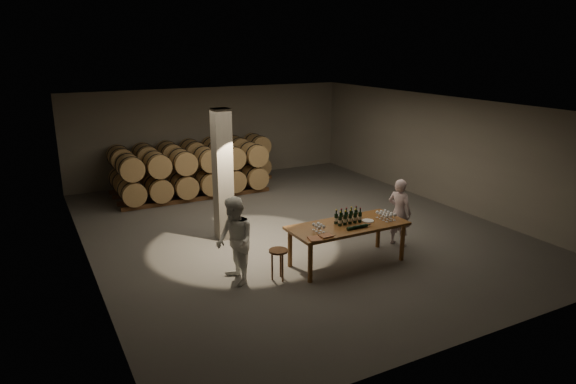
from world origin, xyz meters
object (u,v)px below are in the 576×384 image
tasting_table (348,229)px  notebook_near (326,236)px  person_man (399,212)px  plate (368,221)px  bottle_cluster (348,218)px  person_woman (235,241)px  stool (278,255)px

tasting_table → notebook_near: 0.90m
tasting_table → person_man: (1.69, 0.32, 0.02)m
plate → person_man: size_ratio=0.16×
bottle_cluster → notebook_near: size_ratio=2.42×
bottle_cluster → person_man: bearing=8.3°
tasting_table → bottle_cluster: size_ratio=4.32×
plate → person_woman: (-3.03, 0.28, -0.02)m
tasting_table → person_man: person_man is taller
plate → stool: plate is taller
bottle_cluster → notebook_near: 0.99m
notebook_near → tasting_table: bearing=26.0°
tasting_table → notebook_near: notebook_near is taller
stool → person_woman: 0.94m
bottle_cluster → person_woman: (-2.57, 0.18, -0.13)m
notebook_near → person_man: (2.49, 0.71, -0.10)m
tasting_table → person_woman: bearing=174.2°
tasting_table → plate: size_ratio=10.01×
notebook_near → person_man: size_ratio=0.15×
person_woman → bottle_cluster: bearing=86.8°
plate → person_man: 1.23m
tasting_table → person_woman: (-2.51, 0.25, 0.09)m
stool → tasting_table: bearing=0.6°
plate → person_man: (1.17, 0.34, -0.09)m
bottle_cluster → person_woman: person_woman is taller
plate → person_woman: 3.04m
bottle_cluster → person_man: person_man is taller
plate → notebook_near: notebook_near is taller
notebook_near → stool: bearing=156.7°
person_man → person_woman: bearing=70.2°
bottle_cluster → person_man: size_ratio=0.37×
bottle_cluster → person_woman: 2.58m
notebook_near → person_woman: size_ratio=0.14×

